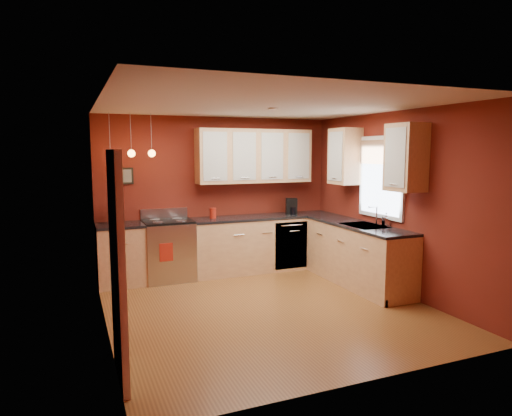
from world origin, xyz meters
name	(u,v)px	position (x,y,z in m)	size (l,w,h in m)	color
floor	(268,308)	(0.00, 0.00, 0.00)	(4.20, 4.20, 0.00)	brown
ceiling	(268,105)	(0.00, 0.00, 2.60)	(4.00, 4.20, 0.02)	beige
wall_back	(218,195)	(0.00, 2.10, 1.30)	(4.00, 0.02, 2.60)	maroon
wall_front	(367,238)	(0.00, -2.10, 1.30)	(4.00, 0.02, 2.60)	maroon
wall_left	(103,218)	(-2.00, 0.00, 1.30)	(0.02, 4.20, 2.60)	maroon
wall_right	(395,202)	(2.00, 0.00, 1.30)	(0.02, 4.20, 2.60)	maroon
base_cabinets_back_left	(121,256)	(-1.65, 1.80, 0.45)	(0.70, 0.60, 0.90)	#E3B379
base_cabinets_back_right	(264,244)	(0.73, 1.80, 0.45)	(2.54, 0.60, 0.90)	#E3B379
base_cabinets_right	(357,255)	(1.70, 0.45, 0.45)	(0.60, 2.10, 0.90)	#E3B379
counter_back_left	(120,225)	(-1.65, 1.80, 0.92)	(0.70, 0.62, 0.04)	black
counter_back_right	(264,217)	(0.73, 1.80, 0.92)	(2.54, 0.62, 0.04)	black
counter_right	(358,225)	(1.70, 0.45, 0.92)	(0.62, 2.10, 0.04)	black
gas_range	(169,250)	(-0.92, 1.80, 0.48)	(0.76, 0.64, 1.11)	#B0AFB4
dishwasher_front	(291,245)	(1.10, 1.51, 0.45)	(0.60, 0.02, 0.80)	#B0AFB4
sink	(364,227)	(1.70, 0.30, 0.92)	(0.50, 0.70, 0.33)	#98979D
window	(381,175)	(1.97, 0.30, 1.69)	(0.06, 1.02, 1.22)	white
door_left_wall	(118,267)	(-1.97, -1.20, 1.03)	(0.12, 0.82, 2.05)	white
upper_cabinets_back	(255,156)	(0.60, 1.93, 1.95)	(2.00, 0.35, 0.90)	#E3B379
upper_cabinets_right	(372,157)	(1.82, 0.32, 1.95)	(0.35, 1.95, 0.90)	#E3B379
wall_picture	(123,176)	(-1.55, 2.08, 1.65)	(0.32, 0.03, 0.26)	black
pendant_lights	(131,153)	(-1.45, 1.75, 2.01)	(0.71, 0.11, 0.66)	#98979D
red_canister	(213,213)	(-0.17, 1.84, 1.03)	(0.11, 0.11, 0.17)	#A21F11
red_vase	(115,218)	(-1.71, 1.90, 1.03)	(0.11, 0.11, 0.17)	#A21F11
flowers	(114,206)	(-1.71, 1.90, 1.21)	(0.13, 0.13, 0.23)	#A21F11
coffee_maker	(292,207)	(1.26, 1.81, 1.07)	(0.23, 0.23, 0.28)	black
soap_pump	(386,219)	(1.95, 0.12, 1.04)	(0.09, 0.09, 0.20)	silver
dish_towel	(166,252)	(-1.02, 1.47, 0.52)	(0.20, 0.01, 0.28)	#A21F11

